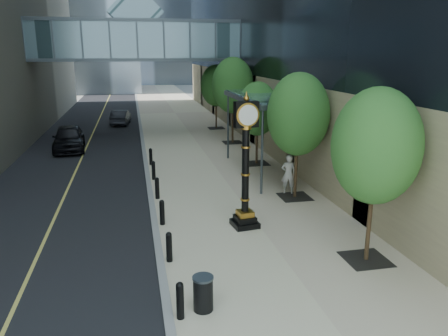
{
  "coord_description": "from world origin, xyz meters",
  "views": [
    {
      "loc": [
        -3.62,
        -8.79,
        6.63
      ],
      "look_at": [
        -0.31,
        6.99,
        2.33
      ],
      "focal_mm": 35.0,
      "sensor_mm": 36.0,
      "label": 1
    }
  ],
  "objects_px": {
    "street_clock": "(245,172)",
    "car_near": "(69,138)",
    "car_far": "(121,117)",
    "trash_bin": "(203,294)",
    "pedestrian": "(288,174)"
  },
  "relations": [
    {
      "from": "trash_bin",
      "to": "street_clock",
      "type": "bearing_deg",
      "value": 64.81
    },
    {
      "from": "pedestrian",
      "to": "car_far",
      "type": "bearing_deg",
      "value": -50.79
    },
    {
      "from": "pedestrian",
      "to": "car_near",
      "type": "distance_m",
      "value": 16.9
    },
    {
      "from": "car_near",
      "to": "car_far",
      "type": "bearing_deg",
      "value": 68.5
    },
    {
      "from": "trash_bin",
      "to": "car_far",
      "type": "xyz_separation_m",
      "value": [
        -2.69,
        31.99,
        0.19
      ]
    },
    {
      "from": "street_clock",
      "to": "trash_bin",
      "type": "bearing_deg",
      "value": -122.64
    },
    {
      "from": "street_clock",
      "to": "pedestrian",
      "type": "height_order",
      "value": "street_clock"
    },
    {
      "from": "pedestrian",
      "to": "street_clock",
      "type": "bearing_deg",
      "value": 68.9
    },
    {
      "from": "trash_bin",
      "to": "pedestrian",
      "type": "bearing_deg",
      "value": 57.93
    },
    {
      "from": "street_clock",
      "to": "pedestrian",
      "type": "relative_size",
      "value": 2.64
    },
    {
      "from": "street_clock",
      "to": "car_near",
      "type": "height_order",
      "value": "street_clock"
    },
    {
      "from": "pedestrian",
      "to": "car_near",
      "type": "height_order",
      "value": "pedestrian"
    },
    {
      "from": "trash_bin",
      "to": "car_near",
      "type": "bearing_deg",
      "value": 105.73
    },
    {
      "from": "trash_bin",
      "to": "car_far",
      "type": "height_order",
      "value": "car_far"
    },
    {
      "from": "street_clock",
      "to": "car_far",
      "type": "height_order",
      "value": "street_clock"
    }
  ]
}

